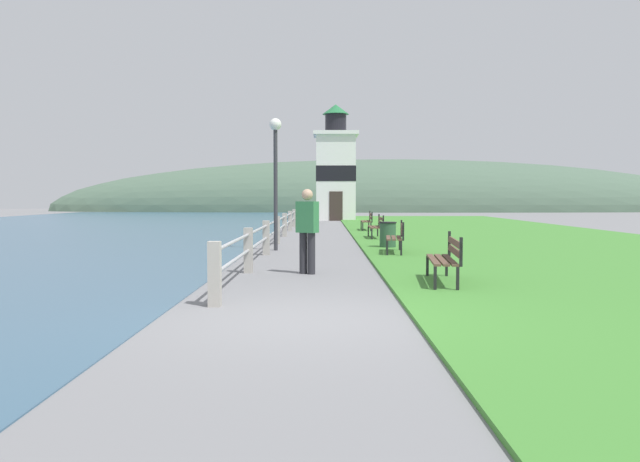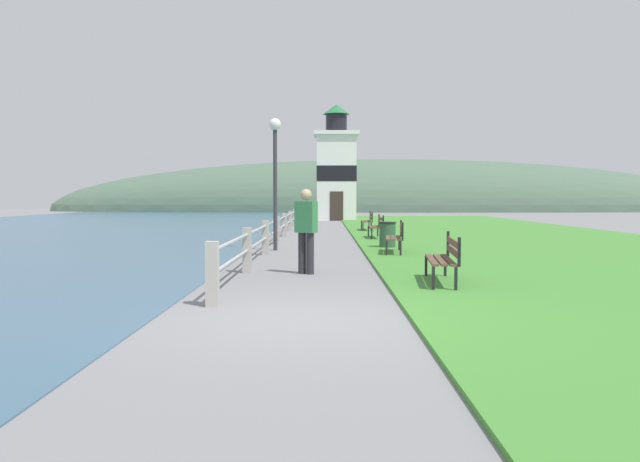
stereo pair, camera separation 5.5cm
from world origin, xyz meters
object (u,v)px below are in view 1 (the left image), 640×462
park_bench_midway (397,235)px  trash_bin (388,235)px  lighthouse (336,171)px  park_bench_far (377,225)px  person_strolling (307,228)px  park_bench_by_lighthouse (368,220)px  park_bench_near (447,256)px  lamp_post (276,159)px

park_bench_midway → trash_bin: 1.98m
lighthouse → trash_bin: bearing=-87.3°
park_bench_midway → lighthouse: 26.66m
park_bench_far → person_strolling: (-2.38, -10.72, 0.42)m
park_bench_midway → park_bench_far: size_ratio=0.96×
park_bench_by_lighthouse → lighthouse: 14.80m
person_strolling → park_bench_far: bearing=16.5°
park_bench_midway → park_bench_near: bearing=97.2°
park_bench_far → park_bench_by_lighthouse: same height
park_bench_near → park_bench_far: size_ratio=1.04×
park_bench_by_lighthouse → lamp_post: (-3.52, -10.61, 2.20)m
lamp_post → trash_bin: bearing=9.2°
park_bench_by_lighthouse → trash_bin: bearing=90.6°
park_bench_near → trash_bin: bearing=-82.8°
park_bench_near → park_bench_by_lighthouse: (-0.15, 18.12, 0.00)m
park_bench_near → park_bench_by_lighthouse: size_ratio=1.01×
park_bench_midway → person_strolling: bearing=66.9°
park_bench_far → lamp_post: 6.42m
lighthouse → person_strolling: lighthouse is taller
lighthouse → trash_bin: size_ratio=9.61×
park_bench_by_lighthouse → lighthouse: bearing=-83.9°
park_bench_far → person_strolling: bearing=77.5°
park_bench_midway → person_strolling: 5.00m
park_bench_far → park_bench_by_lighthouse: bearing=-90.4°
park_bench_near → person_strolling: (-2.56, 1.72, 0.42)m
park_bench_midway → lamp_post: 4.36m
park_bench_far → park_bench_by_lighthouse: 5.68m
park_bench_near → lighthouse: 32.73m
person_strolling → park_bench_near: bearing=-94.9°
park_bench_by_lighthouse → lamp_post: 11.39m
park_bench_midway → trash_bin: park_bench_midway is taller
park_bench_far → park_bench_near: bearing=90.9°
trash_bin → park_bench_far: bearing=89.4°
park_bench_by_lighthouse → person_strolling: person_strolling is taller
park_bench_near → lamp_post: lamp_post is taller
park_bench_midway → park_bench_far: (-0.01, 6.35, 0.00)m
lighthouse → lamp_post: (-2.28, -25.06, -0.74)m
lighthouse → park_bench_near: bearing=-87.6°
trash_bin → park_bench_midway: bearing=-88.4°
park_bench_by_lighthouse → lighthouse: size_ratio=0.24×
park_bench_midway → lighthouse: (-1.21, 26.47, 2.94)m
park_bench_far → trash_bin: bearing=89.4°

